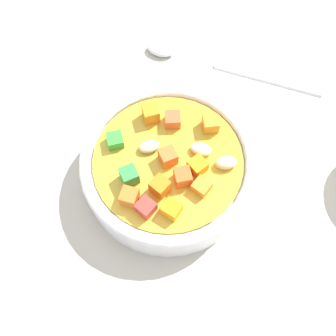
# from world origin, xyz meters

# --- Properties ---
(ground_plane) EXTENTS (1.40, 1.40, 0.02)m
(ground_plane) POSITION_xyz_m (0.00, 0.00, -0.01)
(ground_plane) COLOR #BAB2A0
(soup_bowl_main) EXTENTS (0.17, 0.17, 0.06)m
(soup_bowl_main) POSITION_xyz_m (0.00, -0.00, 0.02)
(soup_bowl_main) COLOR white
(soup_bowl_main) RESTS_ON ground_plane
(spoon) EXTENTS (0.21, 0.07, 0.01)m
(spoon) POSITION_xyz_m (-0.04, 0.15, 0.00)
(spoon) COLOR silver
(spoon) RESTS_ON ground_plane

